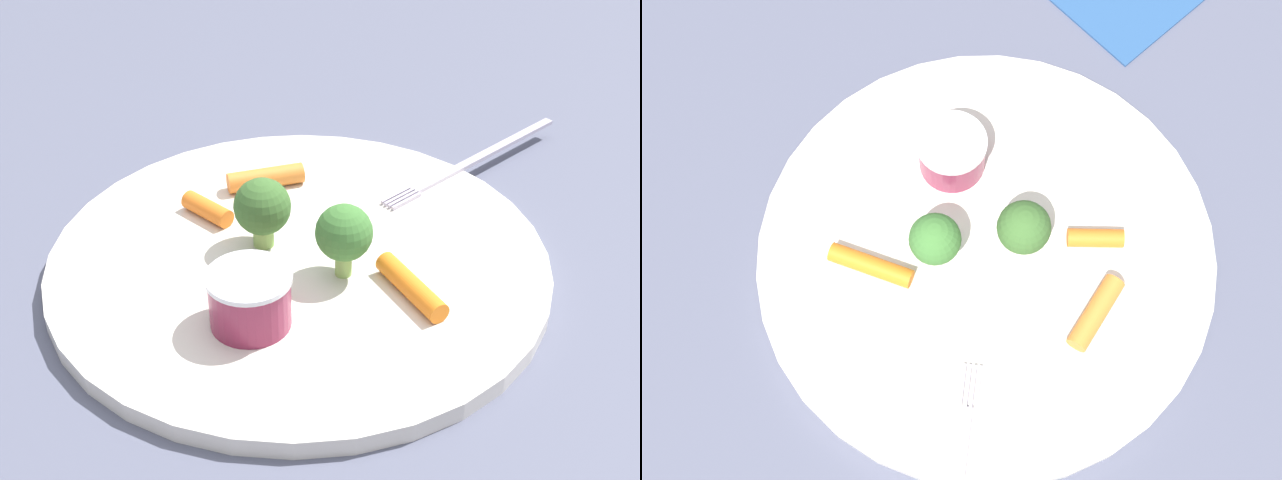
{
  "view_description": "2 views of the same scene",
  "coord_description": "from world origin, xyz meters",
  "views": [
    {
      "loc": [
        -0.1,
        0.45,
        0.35
      ],
      "look_at": [
        -0.01,
        -0.0,
        0.02
      ],
      "focal_mm": 50.73,
      "sensor_mm": 36.0,
      "label": 1
    },
    {
      "loc": [
        -0.12,
        -0.18,
        0.6
      ],
      "look_at": [
        -0.01,
        0.01,
        0.02
      ],
      "focal_mm": 50.73,
      "sensor_mm": 36.0,
      "label": 2
    }
  ],
  "objects": [
    {
      "name": "ground_plane",
      "position": [
        0.0,
        0.0,
        0.0
      ],
      "size": [
        2.4,
        2.4,
        0.0
      ],
      "primitive_type": "plane",
      "color": "#515569"
    },
    {
      "name": "plate",
      "position": [
        0.0,
        0.0,
        0.01
      ],
      "size": [
        0.32,
        0.32,
        0.01
      ],
      "primitive_type": "cylinder",
      "color": "silver",
      "rests_on": "ground_plane"
    },
    {
      "name": "sauce_cup",
      "position": [
        0.01,
        0.07,
        0.03
      ],
      "size": [
        0.05,
        0.05,
        0.03
      ],
      "color": "maroon",
      "rests_on": "plate"
    },
    {
      "name": "broccoli_floret_0",
      "position": [
        0.02,
        -0.01,
        0.04
      ],
      "size": [
        0.04,
        0.04,
        0.05
      ],
      "color": "#8CBA5A",
      "rests_on": "plate"
    },
    {
      "name": "broccoli_floret_1",
      "position": [
        -0.03,
        0.01,
        0.04
      ],
      "size": [
        0.04,
        0.04,
        0.05
      ],
      "color": "#8FBE5D",
      "rests_on": "plate"
    },
    {
      "name": "carrot_stick_0",
      "position": [
        0.04,
        -0.08,
        0.02
      ],
      "size": [
        0.05,
        0.04,
        0.01
      ],
      "primitive_type": "cylinder",
      "rotation": [
        1.57,
        0.0,
        5.2
      ],
      "color": "orange",
      "rests_on": "plate"
    },
    {
      "name": "carrot_stick_1",
      "position": [
        -0.07,
        0.03,
        0.02
      ],
      "size": [
        0.05,
        0.05,
        0.01
      ],
      "primitive_type": "cylinder",
      "rotation": [
        1.57,
        0.0,
        0.7
      ],
      "color": "orange",
      "rests_on": "plate"
    },
    {
      "name": "carrot_stick_2",
      "position": [
        0.07,
        -0.03,
        0.02
      ],
      "size": [
        0.04,
        0.03,
        0.01
      ],
      "primitive_type": "cylinder",
      "rotation": [
        1.57,
        0.0,
        4.18
      ],
      "color": "orange",
      "rests_on": "plate"
    },
    {
      "name": "fork",
      "position": [
        -0.1,
        -0.14,
        0.01
      ],
      "size": [
        0.12,
        0.15,
        0.0
      ],
      "color": "#B9AFC3",
      "rests_on": "plate"
    }
  ]
}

